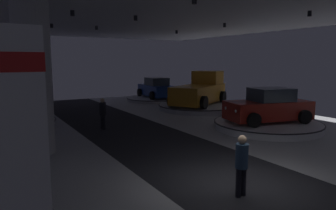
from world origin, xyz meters
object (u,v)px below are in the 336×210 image
at_px(brand_sign_pylon, 14,131).
at_px(visitor_walking_far, 242,162).
at_px(display_platform_mid_right, 267,125).
at_px(display_car_mid_right, 269,107).
at_px(pickup_truck_far_right, 200,91).
at_px(display_car_deep_right, 156,88).
at_px(visitor_walking_near, 103,112).
at_px(column_left, 33,79).
at_px(display_platform_deep_right, 156,99).
at_px(display_platform_far_right, 198,107).

distance_m(brand_sign_pylon, visitor_walking_far, 5.22).
distance_m(display_platform_mid_right, display_car_mid_right, 0.93).
xyz_separation_m(display_platform_mid_right, visitor_walking_far, (-6.81, -5.26, 0.71)).
bearing_deg(visitor_walking_far, pickup_truck_far_right, 57.57).
bearing_deg(display_car_deep_right, visitor_walking_far, -112.28).
bearing_deg(display_car_deep_right, visitor_walking_near, -131.43).
distance_m(brand_sign_pylon, pickup_truck_far_right, 17.31).
xyz_separation_m(column_left, display_platform_deep_right, (11.33, 11.57, -2.60)).
relative_size(brand_sign_pylon, display_car_deep_right, 0.94).
xyz_separation_m(display_platform_mid_right, pickup_truck_far_right, (1.08, 7.16, 1.10)).
bearing_deg(brand_sign_pylon, display_car_mid_right, 20.20).
bearing_deg(display_platform_mid_right, display_car_mid_right, -13.10).
height_order(display_platform_deep_right, visitor_walking_near, visitor_walking_near).
bearing_deg(brand_sign_pylon, display_platform_deep_right, 54.32).
xyz_separation_m(display_platform_deep_right, visitor_walking_near, (-7.88, -8.96, 0.75)).
xyz_separation_m(column_left, display_car_deep_right, (11.33, 11.54, -1.71)).
bearing_deg(visitor_walking_near, brand_sign_pylon, -118.62).
bearing_deg(column_left, pickup_truck_far_right, 26.00).
bearing_deg(visitor_walking_near, display_platform_far_right, 20.18).
bearing_deg(display_platform_far_right, display_platform_deep_right, 91.37).
distance_m(pickup_truck_far_right, display_platform_deep_right, 5.97).
distance_m(display_platform_deep_right, visitor_walking_far, 19.75).
bearing_deg(pickup_truck_far_right, column_left, -154.00).
xyz_separation_m(column_left, pickup_truck_far_right, (11.75, 5.73, -1.45)).
height_order(display_platform_mid_right, display_platform_far_right, display_platform_far_right).
height_order(column_left, visitor_walking_near, column_left).
xyz_separation_m(brand_sign_pylon, display_car_mid_right, (11.84, 4.36, -0.97)).
bearing_deg(visitor_walking_near, pickup_truck_far_right, 20.56).
bearing_deg(display_car_deep_right, brand_sign_pylon, -125.72).
bearing_deg(column_left, display_car_deep_right, 45.54).
xyz_separation_m(pickup_truck_far_right, visitor_walking_near, (-8.30, -3.11, -0.39)).
relative_size(brand_sign_pylon, pickup_truck_far_right, 0.72).
xyz_separation_m(display_car_mid_right, display_car_deep_right, (0.63, 12.98, -0.09)).
height_order(display_platform_mid_right, display_platform_deep_right, display_platform_mid_right).
relative_size(pickup_truck_far_right, visitor_walking_near, 3.54).
distance_m(column_left, display_car_mid_right, 10.92).
distance_m(column_left, display_car_deep_right, 16.26).
bearing_deg(display_platform_far_right, display_car_mid_right, -96.32).
relative_size(column_left, display_car_mid_right, 1.22).
xyz_separation_m(display_car_deep_right, visitor_walking_near, (-7.88, -8.93, -0.13)).
xyz_separation_m(brand_sign_pylon, display_platform_far_right, (12.61, 11.36, -1.90)).
bearing_deg(visitor_walking_far, display_platform_far_right, 58.15).
height_order(column_left, visitor_walking_far, column_left).
relative_size(pickup_truck_far_right, visitor_walking_far, 3.54).
bearing_deg(brand_sign_pylon, visitor_walking_near, 61.38).
height_order(display_platform_deep_right, visitor_walking_far, visitor_walking_far).
distance_m(display_platform_mid_right, display_platform_far_right, 7.05).
bearing_deg(display_platform_deep_right, display_car_deep_right, -94.58).
height_order(display_platform_mid_right, visitor_walking_near, visitor_walking_near).
relative_size(visitor_walking_near, visitor_walking_far, 1.00).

